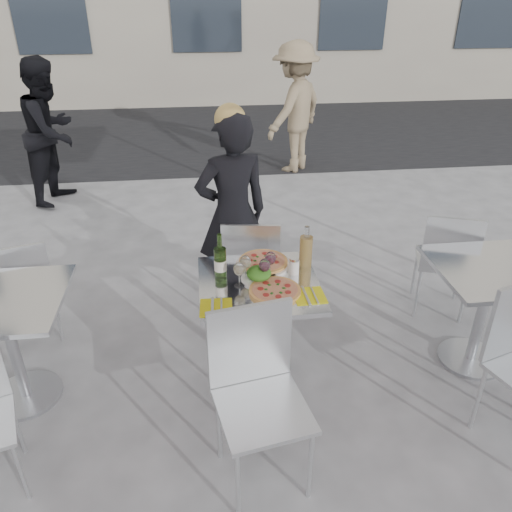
{
  "coord_description": "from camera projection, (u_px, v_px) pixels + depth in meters",
  "views": [
    {
      "loc": [
        -0.32,
        -2.54,
        2.33
      ],
      "look_at": [
        0.0,
        0.15,
        0.85
      ],
      "focal_mm": 35.0,
      "sensor_mm": 36.0,
      "label": 1
    }
  ],
  "objects": [
    {
      "name": "ground",
      "position": [
        259.0,
        377.0,
        3.36
      ],
      "size": [
        80.0,
        80.0,
        0.0
      ],
      "primitive_type": "plane",
      "color": "slate"
    },
    {
      "name": "pizza_far",
      "position": [
        263.0,
        262.0,
        3.19
      ],
      "size": [
        0.35,
        0.35,
        0.03
      ],
      "color": "white",
      "rests_on": "main_table"
    },
    {
      "name": "sugar_shaker",
      "position": [
        294.0,
        266.0,
        3.07
      ],
      "size": [
        0.06,
        0.06,
        0.11
      ],
      "color": "white",
      "rests_on": "main_table"
    },
    {
      "name": "wineglass_white_b",
      "position": [
        245.0,
        263.0,
        2.99
      ],
      "size": [
        0.07,
        0.07,
        0.16
      ],
      "color": "white",
      "rests_on": "main_table"
    },
    {
      "name": "woman_diner",
      "position": [
        232.0,
        214.0,
        3.8
      ],
      "size": [
        0.65,
        0.51,
        1.57
      ],
      "primitive_type": "imported",
      "rotation": [
        0.0,
        0.0,
        3.4
      ],
      "color": "black",
      "rests_on": "ground"
    },
    {
      "name": "pizza_near",
      "position": [
        275.0,
        290.0,
        2.9
      ],
      "size": [
        0.3,
        0.3,
        0.02
      ],
      "color": "#E3B058",
      "rests_on": "main_table"
    },
    {
      "name": "side_table_left",
      "position": [
        7.0,
        329.0,
        2.95
      ],
      "size": [
        0.72,
        0.72,
        0.75
      ],
      "color": "#B7BABF",
      "rests_on": "ground"
    },
    {
      "name": "wineglass_red_a",
      "position": [
        265.0,
        266.0,
        2.96
      ],
      "size": [
        0.07,
        0.07,
        0.16
      ],
      "color": "white",
      "rests_on": "main_table"
    },
    {
      "name": "side_chair_lfar",
      "position": [
        25.0,
        284.0,
        3.48
      ],
      "size": [
        0.47,
        0.48,
        0.83
      ],
      "rotation": [
        0.0,
        0.0,
        3.44
      ],
      "color": "silver",
      "rests_on": "ground"
    },
    {
      "name": "chair_near",
      "position": [
        257.0,
        383.0,
        2.5
      ],
      "size": [
        0.51,
        0.52,
        0.96
      ],
      "rotation": [
        0.0,
        0.0,
        0.19
      ],
      "color": "silver",
      "rests_on": "ground"
    },
    {
      "name": "napkin_left",
      "position": [
        216.0,
        307.0,
        2.77
      ],
      "size": [
        0.19,
        0.2,
        0.01
      ],
      "rotation": [
        0.0,
        0.0,
        -0.06
      ],
      "color": "yellow",
      "rests_on": "main_table"
    },
    {
      "name": "salad_plate",
      "position": [
        259.0,
        274.0,
        3.01
      ],
      "size": [
        0.22,
        0.22,
        0.09
      ],
      "color": "white",
      "rests_on": "main_table"
    },
    {
      "name": "pedestrian_a",
      "position": [
        51.0,
        132.0,
        5.75
      ],
      "size": [
        0.83,
        0.95,
        1.65
      ],
      "primitive_type": "imported",
      "rotation": [
        0.0,
        0.0,
        1.28
      ],
      "color": "black",
      "rests_on": "ground"
    },
    {
      "name": "pedestrian_b",
      "position": [
        295.0,
        108.0,
        6.72
      ],
      "size": [
        1.21,
        1.25,
        1.71
      ],
      "primitive_type": "imported",
      "rotation": [
        0.0,
        0.0,
        3.99
      ],
      "color": "#8C785A",
      "rests_on": "ground"
    },
    {
      "name": "napkin_right",
      "position": [
        309.0,
        296.0,
        2.87
      ],
      "size": [
        0.19,
        0.2,
        0.01
      ],
      "rotation": [
        0.0,
        0.0,
        0.03
      ],
      "color": "yellow",
      "rests_on": "main_table"
    },
    {
      "name": "wineglass_white_a",
      "position": [
        239.0,
        270.0,
        2.92
      ],
      "size": [
        0.07,
        0.07,
        0.16
      ],
      "color": "white",
      "rests_on": "main_table"
    },
    {
      "name": "carafe",
      "position": [
        306.0,
        252.0,
        3.09
      ],
      "size": [
        0.08,
        0.08,
        0.29
      ],
      "color": "tan",
      "rests_on": "main_table"
    },
    {
      "name": "side_table_right",
      "position": [
        486.0,
        296.0,
        3.26
      ],
      "size": [
        0.72,
        0.72,
        0.75
      ],
      "color": "#B7BABF",
      "rests_on": "ground"
    },
    {
      "name": "main_table",
      "position": [
        259.0,
        311.0,
        3.1
      ],
      "size": [
        0.72,
        0.72,
        0.75
      ],
      "color": "#B7BABF",
      "rests_on": "ground"
    },
    {
      "name": "street_asphalt",
      "position": [
        214.0,
        130.0,
        9.02
      ],
      "size": [
        24.0,
        5.0,
        0.0
      ],
      "primitive_type": "cube",
      "color": "black",
      "rests_on": "ground"
    },
    {
      "name": "side_chair_rfar",
      "position": [
        447.0,
        256.0,
        3.76
      ],
      "size": [
        0.52,
        0.52,
        0.88
      ],
      "rotation": [
        0.0,
        0.0,
        2.8
      ],
      "color": "silver",
      "rests_on": "ground"
    },
    {
      "name": "chair_far",
      "position": [
        251.0,
        264.0,
        3.64
      ],
      "size": [
        0.47,
        0.48,
        0.9
      ],
      "rotation": [
        0.0,
        0.0,
        2.99
      ],
      "color": "silver",
      "rests_on": "ground"
    },
    {
      "name": "wineglass_red_b",
      "position": [
        271.0,
        259.0,
        3.03
      ],
      "size": [
        0.07,
        0.07,
        0.16
      ],
      "color": "white",
      "rests_on": "main_table"
    },
    {
      "name": "wine_bottle",
      "position": [
        220.0,
        261.0,
        3.0
      ],
      "size": [
        0.07,
        0.07,
        0.29
      ],
      "color": "#375921",
      "rests_on": "main_table"
    }
  ]
}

